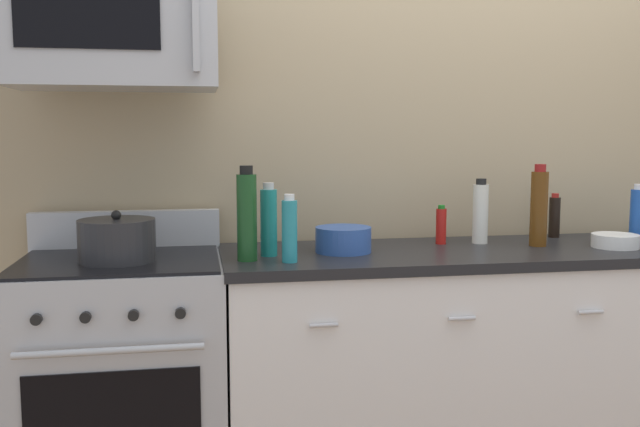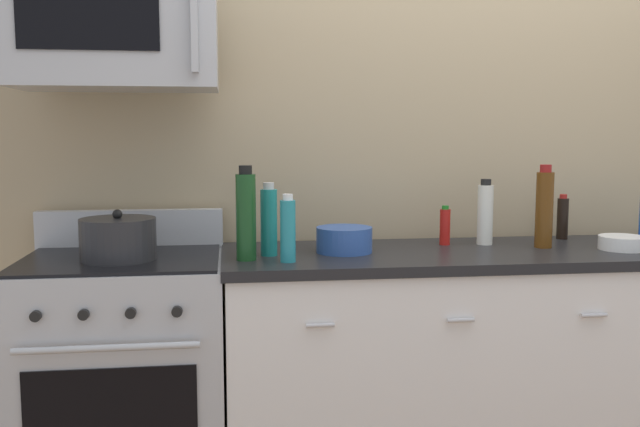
{
  "view_description": "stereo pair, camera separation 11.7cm",
  "coord_description": "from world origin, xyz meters",
  "px_view_note": "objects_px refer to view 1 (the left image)",
  "views": [
    {
      "loc": [
        -1.19,
        -2.64,
        1.38
      ],
      "look_at": [
        -0.73,
        -0.05,
        1.08
      ],
      "focal_mm": 39.0,
      "sensor_mm": 36.0,
      "label": 1
    },
    {
      "loc": [
        -1.07,
        -2.66,
        1.38
      ],
      "look_at": [
        -0.73,
        -0.05,
        1.08
      ],
      "focal_mm": 39.0,
      "sensor_mm": 36.0,
      "label": 2
    }
  ],
  "objects_px": {
    "bottle_hot_sauce_red": "(441,226)",
    "bowl_blue_mixing": "(343,239)",
    "bottle_wine_amber": "(539,207)",
    "stockpot": "(117,240)",
    "range_oven": "(123,376)",
    "bottle_wine_green": "(247,216)",
    "bottle_soy_sauce_dark": "(554,217)",
    "bottle_sparkling_teal": "(269,221)",
    "bottle_vinegar_white": "(481,213)",
    "microwave": "(113,33)",
    "bottle_soda_blue": "(638,215)",
    "bottle_dish_soap": "(290,230)",
    "bowl_white_ceramic": "(615,240)"
  },
  "relations": [
    {
      "from": "stockpot",
      "to": "bottle_soy_sauce_dark",
      "type": "bearing_deg",
      "value": 8.48
    },
    {
      "from": "range_oven",
      "to": "bottle_vinegar_white",
      "type": "height_order",
      "value": "bottle_vinegar_white"
    },
    {
      "from": "microwave",
      "to": "stockpot",
      "type": "relative_size",
      "value": 2.69
    },
    {
      "from": "range_oven",
      "to": "bowl_white_ceramic",
      "type": "height_order",
      "value": "range_oven"
    },
    {
      "from": "bottle_vinegar_white",
      "to": "bottle_sparkling_teal",
      "type": "height_order",
      "value": "bottle_sparkling_teal"
    },
    {
      "from": "bottle_vinegar_white",
      "to": "stockpot",
      "type": "height_order",
      "value": "bottle_vinegar_white"
    },
    {
      "from": "bottle_sparkling_teal",
      "to": "stockpot",
      "type": "height_order",
      "value": "bottle_sparkling_teal"
    },
    {
      "from": "bowl_blue_mixing",
      "to": "stockpot",
      "type": "bearing_deg",
      "value": -175.88
    },
    {
      "from": "bottle_sparkling_teal",
      "to": "stockpot",
      "type": "xyz_separation_m",
      "value": [
        -0.56,
        -0.03,
        -0.05
      ]
    },
    {
      "from": "bottle_vinegar_white",
      "to": "bottle_soda_blue",
      "type": "distance_m",
      "value": 0.68
    },
    {
      "from": "bottle_hot_sauce_red",
      "to": "bottle_wine_amber",
      "type": "bearing_deg",
      "value": -17.83
    },
    {
      "from": "microwave",
      "to": "bottle_dish_soap",
      "type": "bearing_deg",
      "value": -19.2
    },
    {
      "from": "microwave",
      "to": "bottle_hot_sauce_red",
      "type": "xyz_separation_m",
      "value": [
        1.31,
        0.09,
        -0.75
      ]
    },
    {
      "from": "range_oven",
      "to": "bottle_wine_green",
      "type": "relative_size",
      "value": 3.05
    },
    {
      "from": "bottle_wine_green",
      "to": "bottle_vinegar_white",
      "type": "xyz_separation_m",
      "value": [
        1.01,
        0.24,
        -0.04
      ]
    },
    {
      "from": "microwave",
      "to": "bottle_vinegar_white",
      "type": "xyz_separation_m",
      "value": [
        1.48,
        0.08,
        -0.7
      ]
    },
    {
      "from": "bottle_soda_blue",
      "to": "stockpot",
      "type": "distance_m",
      "value": 2.15
    },
    {
      "from": "bottle_wine_green",
      "to": "bottle_wine_amber",
      "type": "relative_size",
      "value": 1.03
    },
    {
      "from": "bottle_soda_blue",
      "to": "bowl_blue_mixing",
      "type": "xyz_separation_m",
      "value": [
        -1.3,
        -0.02,
        -0.07
      ]
    },
    {
      "from": "bottle_dish_soap",
      "to": "stockpot",
      "type": "relative_size",
      "value": 0.9
    },
    {
      "from": "bottle_soda_blue",
      "to": "bottle_dish_soap",
      "type": "height_order",
      "value": "bottle_soda_blue"
    },
    {
      "from": "bottle_sparkling_teal",
      "to": "bottle_wine_amber",
      "type": "relative_size",
      "value": 0.82
    },
    {
      "from": "bottle_vinegar_white",
      "to": "bottle_dish_soap",
      "type": "bearing_deg",
      "value": -161.09
    },
    {
      "from": "bottle_hot_sauce_red",
      "to": "bowl_blue_mixing",
      "type": "xyz_separation_m",
      "value": [
        -0.45,
        -0.13,
        -0.03
      ]
    },
    {
      "from": "range_oven",
      "to": "bottle_vinegar_white",
      "type": "bearing_deg",
      "value": 4.84
    },
    {
      "from": "bottle_hot_sauce_red",
      "to": "bottle_wine_amber",
      "type": "relative_size",
      "value": 0.49
    },
    {
      "from": "bottle_wine_amber",
      "to": "bowl_blue_mixing",
      "type": "distance_m",
      "value": 0.84
    },
    {
      "from": "bottle_wine_amber",
      "to": "bottle_soy_sauce_dark",
      "type": "height_order",
      "value": "bottle_wine_amber"
    },
    {
      "from": "range_oven",
      "to": "stockpot",
      "type": "bearing_deg",
      "value": -90.0
    },
    {
      "from": "bottle_sparkling_teal",
      "to": "bottle_dish_soap",
      "type": "distance_m",
      "value": 0.16
    },
    {
      "from": "bottle_hot_sauce_red",
      "to": "stockpot",
      "type": "relative_size",
      "value": 0.6
    },
    {
      "from": "range_oven",
      "to": "bottle_wine_amber",
      "type": "bearing_deg",
      "value": 0.47
    },
    {
      "from": "bottle_hot_sauce_red",
      "to": "bottle_soy_sauce_dark",
      "type": "relative_size",
      "value": 0.83
    },
    {
      "from": "bottle_wine_green",
      "to": "stockpot",
      "type": "height_order",
      "value": "bottle_wine_green"
    },
    {
      "from": "microwave",
      "to": "bottle_soda_blue",
      "type": "xyz_separation_m",
      "value": [
        2.15,
        -0.02,
        -0.71
      ]
    },
    {
      "from": "bottle_wine_amber",
      "to": "bottle_vinegar_white",
      "type": "bearing_deg",
      "value": 151.3
    },
    {
      "from": "range_oven",
      "to": "bottle_dish_soap",
      "type": "relative_size",
      "value": 4.3
    },
    {
      "from": "bottle_soda_blue",
      "to": "bottle_soy_sauce_dark",
      "type": "bearing_deg",
      "value": 143.85
    },
    {
      "from": "range_oven",
      "to": "bottle_hot_sauce_red",
      "type": "height_order",
      "value": "bottle_hot_sauce_red"
    },
    {
      "from": "bottle_vinegar_white",
      "to": "stockpot",
      "type": "distance_m",
      "value": 1.49
    },
    {
      "from": "bottle_soda_blue",
      "to": "bottle_vinegar_white",
      "type": "bearing_deg",
      "value": 171.41
    },
    {
      "from": "microwave",
      "to": "bottle_wine_green",
      "type": "height_order",
      "value": "microwave"
    },
    {
      "from": "microwave",
      "to": "bottle_sparkling_teal",
      "type": "relative_size",
      "value": 2.65
    },
    {
      "from": "range_oven",
      "to": "bottle_sparkling_teal",
      "type": "bearing_deg",
      "value": -2.54
    },
    {
      "from": "range_oven",
      "to": "bottle_soy_sauce_dark",
      "type": "height_order",
      "value": "bottle_soy_sauce_dark"
    },
    {
      "from": "bottle_wine_amber",
      "to": "bowl_white_ceramic",
      "type": "height_order",
      "value": "bottle_wine_amber"
    },
    {
      "from": "bottle_hot_sauce_red",
      "to": "bottle_sparkling_teal",
      "type": "bearing_deg",
      "value": -167.89
    },
    {
      "from": "bottle_sparkling_teal",
      "to": "bowl_blue_mixing",
      "type": "height_order",
      "value": "bottle_sparkling_teal"
    },
    {
      "from": "bottle_wine_amber",
      "to": "stockpot",
      "type": "distance_m",
      "value": 1.69
    },
    {
      "from": "bowl_white_ceramic",
      "to": "bottle_hot_sauce_red",
      "type": "bearing_deg",
      "value": 162.34
    }
  ]
}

